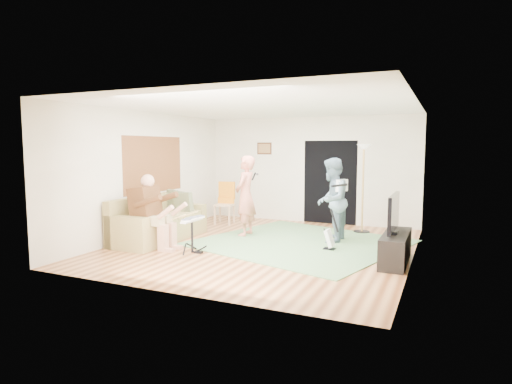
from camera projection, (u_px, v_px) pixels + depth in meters
floor at (263, 246)px, 8.39m from camera, size 6.00×6.00×0.00m
walls at (263, 178)px, 8.25m from camera, size 5.50×6.00×2.70m
ceiling at (264, 107)px, 8.11m from camera, size 6.00×6.00×0.00m
window_blinds at (154, 165)px, 9.53m from camera, size 0.00×2.05×2.05m
doorway at (330, 182)px, 10.77m from camera, size 2.10×0.00×2.10m
picture_frame at (264, 148)px, 11.42m from camera, size 0.42×0.03×0.32m
area_rug at (300, 242)px, 8.69m from camera, size 4.52×4.42×0.02m
sofa at (156, 225)px, 8.98m from camera, size 0.93×2.26×0.91m
drummer at (154, 220)px, 8.18m from camera, size 0.92×0.52×1.42m
drum_kit at (192, 237)px, 7.86m from camera, size 0.36×0.65×0.67m
singer at (245, 196)px, 9.31m from camera, size 0.45×0.66×1.75m
microphone at (254, 176)px, 9.19m from camera, size 0.06×0.06×0.24m
guitarist at (332, 200)px, 8.69m from camera, size 0.66×0.84×1.72m
guitar_held at (342, 185)px, 8.58m from camera, size 0.32×0.61×0.26m
guitar_spare at (330, 238)px, 8.06m from camera, size 0.28×0.25×0.79m
torchiere_lamp at (363, 172)px, 9.60m from camera, size 0.36×0.36×2.00m
dining_chair at (225, 209)px, 10.87m from camera, size 0.51×0.53×1.05m
tv_cabinet at (396, 248)px, 7.17m from camera, size 0.40×1.40×0.50m
television at (394, 213)px, 7.12m from camera, size 0.06×1.14×0.61m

